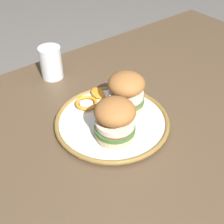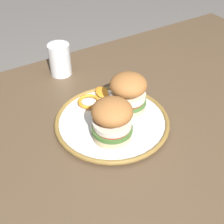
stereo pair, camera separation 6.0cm
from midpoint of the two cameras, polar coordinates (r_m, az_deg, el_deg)
The scene contains 7 objects.
dining_table at distance 0.84m, azimuth 2.90°, elevation -5.85°, with size 1.42×0.86×0.70m.
dinner_plate at distance 0.75m, azimuth -2.27°, elevation -1.87°, with size 0.29×0.29×0.02m.
sandwich_half_left at distance 0.76m, azimuth 0.48°, elevation 3.96°, with size 0.13×0.13×0.10m.
sandwich_half_right at distance 0.67m, azimuth -1.98°, elevation -1.51°, with size 0.13×0.13×0.10m.
orange_peel_curled at distance 0.80m, azimuth -7.11°, elevation 1.67°, with size 0.07×0.07×0.01m.
orange_peel_strip_long at distance 0.83m, azimuth -4.80°, elevation 3.63°, with size 0.05×0.06×0.01m.
drinking_glass at distance 0.94m, azimuth -13.48°, elevation 8.93°, with size 0.07×0.07×0.10m.
Camera 1 is at (0.42, 0.42, 1.21)m, focal length 47.36 mm.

